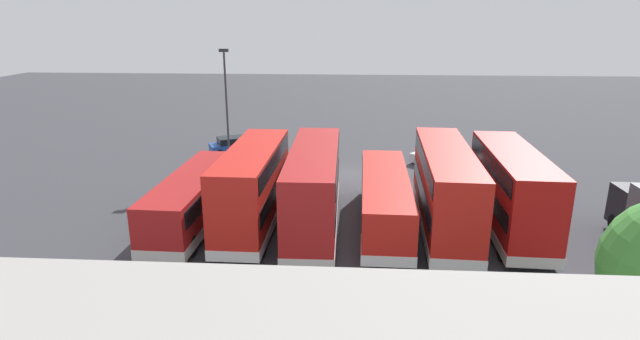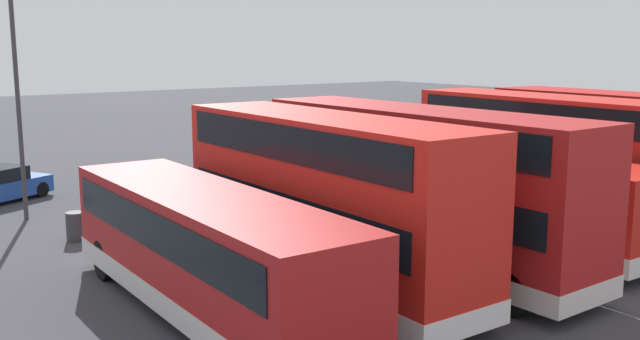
{
  "view_description": "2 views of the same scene",
  "coord_description": "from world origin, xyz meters",
  "px_view_note": "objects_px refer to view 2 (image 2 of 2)",
  "views": [
    {
      "loc": [
        -0.03,
        36.54,
        11.39
      ],
      "look_at": [
        1.99,
        4.25,
        1.63
      ],
      "focal_mm": 28.47,
      "sensor_mm": 36.0,
      "label": 1
    },
    {
      "loc": [
        16.25,
        24.69,
        6.34
      ],
      "look_at": [
        -0.44,
        2.17,
        1.41
      ],
      "focal_mm": 40.13,
      "sensor_mm": 36.0,
      "label": 2
    }
  ],
  "objects_px": {
    "bus_double_decker_fourth": "(418,182)",
    "bus_double_decker_fifth": "(324,197)",
    "waste_bin_yellow": "(76,226)",
    "car_small_green": "(346,154)",
    "bus_double_decker_second": "(557,157)",
    "bus_single_deck_sixth": "(205,249)",
    "bus_double_decker_near_end": "(618,149)",
    "lamp_post_tall": "(16,76)",
    "bus_single_deck_third": "(492,190)"
  },
  "relations": [
    {
      "from": "bus_double_decker_fourth",
      "to": "bus_double_decker_fifth",
      "type": "height_order",
      "value": "same"
    },
    {
      "from": "waste_bin_yellow",
      "to": "car_small_green",
      "type": "bearing_deg",
      "value": -159.91
    },
    {
      "from": "bus_double_decker_second",
      "to": "bus_single_deck_sixth",
      "type": "relative_size",
      "value": 1.07
    },
    {
      "from": "bus_double_decker_near_end",
      "to": "lamp_post_tall",
      "type": "distance_m",
      "value": 22.31
    },
    {
      "from": "lamp_post_tall",
      "to": "bus_single_deck_sixth",
      "type": "bearing_deg",
      "value": 94.32
    },
    {
      "from": "car_small_green",
      "to": "bus_double_decker_near_end",
      "type": "bearing_deg",
      "value": 97.91
    },
    {
      "from": "bus_single_deck_third",
      "to": "waste_bin_yellow",
      "type": "xyz_separation_m",
      "value": [
        11.16,
        -7.9,
        -1.15
      ]
    },
    {
      "from": "bus_double_decker_fifth",
      "to": "bus_double_decker_second",
      "type": "bearing_deg",
      "value": -177.48
    },
    {
      "from": "bus_double_decker_fifth",
      "to": "bus_single_deck_sixth",
      "type": "bearing_deg",
      "value": -1.29
    },
    {
      "from": "bus_single_deck_third",
      "to": "bus_double_decker_near_end",
      "type": "bearing_deg",
      "value": 177.29
    },
    {
      "from": "bus_double_decker_near_end",
      "to": "bus_single_deck_third",
      "type": "xyz_separation_m",
      "value": [
        6.78,
        -0.32,
        -0.82
      ]
    },
    {
      "from": "bus_single_deck_third",
      "to": "car_small_green",
      "type": "distance_m",
      "value": 14.6
    },
    {
      "from": "bus_double_decker_fifth",
      "to": "waste_bin_yellow",
      "type": "relative_size",
      "value": 10.85
    },
    {
      "from": "bus_double_decker_second",
      "to": "lamp_post_tall",
      "type": "distance_m",
      "value": 19.38
    },
    {
      "from": "lamp_post_tall",
      "to": "waste_bin_yellow",
      "type": "bearing_deg",
      "value": 97.86
    },
    {
      "from": "bus_double_decker_second",
      "to": "waste_bin_yellow",
      "type": "relative_size",
      "value": 12.3
    },
    {
      "from": "bus_single_deck_third",
      "to": "bus_single_deck_sixth",
      "type": "height_order",
      "value": "same"
    },
    {
      "from": "bus_double_decker_fifth",
      "to": "car_small_green",
      "type": "relative_size",
      "value": 2.54
    },
    {
      "from": "bus_single_deck_sixth",
      "to": "lamp_post_tall",
      "type": "distance_m",
      "value": 12.91
    },
    {
      "from": "bus_double_decker_second",
      "to": "car_small_green",
      "type": "distance_m",
      "value": 14.05
    },
    {
      "from": "bus_double_decker_fourth",
      "to": "bus_double_decker_near_end",
      "type": "bearing_deg",
      "value": -178.66
    },
    {
      "from": "bus_double_decker_fourth",
      "to": "bus_single_deck_sixth",
      "type": "distance_m",
      "value": 6.87
    },
    {
      "from": "bus_double_decker_fourth",
      "to": "bus_double_decker_second",
      "type": "bearing_deg",
      "value": -176.37
    },
    {
      "from": "bus_double_decker_near_end",
      "to": "lamp_post_tall",
      "type": "height_order",
      "value": "lamp_post_tall"
    },
    {
      "from": "bus_double_decker_near_end",
      "to": "bus_single_deck_sixth",
      "type": "xyz_separation_m",
      "value": [
        17.55,
        0.18,
        -0.82
      ]
    },
    {
      "from": "bus_double_decker_second",
      "to": "car_small_green",
      "type": "bearing_deg",
      "value": -96.38
    },
    {
      "from": "bus_double_decker_second",
      "to": "bus_single_deck_sixth",
      "type": "distance_m",
      "value": 14.08
    },
    {
      "from": "bus_double_decker_fourth",
      "to": "bus_single_deck_third",
      "type": "bearing_deg",
      "value": -171.76
    },
    {
      "from": "bus_double_decker_near_end",
      "to": "lamp_post_tall",
      "type": "xyz_separation_m",
      "value": [
        18.48,
        -12.17,
        2.81
      ]
    },
    {
      "from": "car_small_green",
      "to": "lamp_post_tall",
      "type": "bearing_deg",
      "value": 6.55
    },
    {
      "from": "bus_double_decker_second",
      "to": "bus_double_decker_fifth",
      "type": "relative_size",
      "value": 1.13
    },
    {
      "from": "bus_double_decker_near_end",
      "to": "bus_single_deck_third",
      "type": "height_order",
      "value": "bus_double_decker_near_end"
    },
    {
      "from": "bus_double_decker_second",
      "to": "bus_double_decker_fourth",
      "type": "height_order",
      "value": "same"
    },
    {
      "from": "bus_double_decker_fifth",
      "to": "bus_double_decker_near_end",
      "type": "bearing_deg",
      "value": -178.95
    },
    {
      "from": "car_small_green",
      "to": "waste_bin_yellow",
      "type": "height_order",
      "value": "car_small_green"
    },
    {
      "from": "bus_single_deck_third",
      "to": "bus_single_deck_sixth",
      "type": "xyz_separation_m",
      "value": [
        10.78,
        0.5,
        -0.0
      ]
    },
    {
      "from": "bus_single_deck_third",
      "to": "bus_double_decker_fifth",
      "type": "height_order",
      "value": "bus_double_decker_fifth"
    },
    {
      "from": "bus_single_deck_third",
      "to": "car_small_green",
      "type": "relative_size",
      "value": 2.85
    },
    {
      "from": "bus_single_deck_sixth",
      "to": "waste_bin_yellow",
      "type": "distance_m",
      "value": 8.49
    },
    {
      "from": "bus_double_decker_near_end",
      "to": "waste_bin_yellow",
      "type": "bearing_deg",
      "value": -24.61
    },
    {
      "from": "bus_double_decker_near_end",
      "to": "waste_bin_yellow",
      "type": "height_order",
      "value": "bus_double_decker_near_end"
    },
    {
      "from": "bus_single_deck_sixth",
      "to": "lamp_post_tall",
      "type": "relative_size",
      "value": 1.19
    },
    {
      "from": "lamp_post_tall",
      "to": "bus_double_decker_fifth",
      "type": "bearing_deg",
      "value": 109.37
    },
    {
      "from": "lamp_post_tall",
      "to": "bus_single_deck_third",
      "type": "bearing_deg",
      "value": 134.66
    },
    {
      "from": "bus_single_deck_third",
      "to": "bus_double_decker_fourth",
      "type": "height_order",
      "value": "bus_double_decker_fourth"
    },
    {
      "from": "bus_single_deck_third",
      "to": "bus_double_decker_fifth",
      "type": "distance_m",
      "value": 7.41
    },
    {
      "from": "lamp_post_tall",
      "to": "bus_double_decker_second",
      "type": "bearing_deg",
      "value": 141.4
    },
    {
      "from": "bus_single_deck_third",
      "to": "bus_double_decker_fourth",
      "type": "relative_size",
      "value": 1.01
    },
    {
      "from": "car_small_green",
      "to": "lamp_post_tall",
      "type": "relative_size",
      "value": 0.44
    },
    {
      "from": "bus_double_decker_fifth",
      "to": "bus_double_decker_fourth",
      "type": "bearing_deg",
      "value": -179.88
    }
  ]
}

